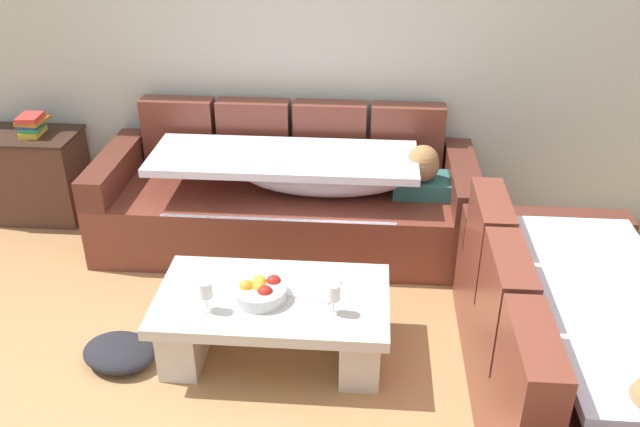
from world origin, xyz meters
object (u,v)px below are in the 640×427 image
Objects in this scene: fruit_bowl at (260,291)px; crumpled_garment at (119,352)px; coffee_table at (273,318)px; wine_glass_near_right at (333,293)px; open_magazine at (310,287)px; couch_along_wall at (293,198)px; couch_near_window at (577,362)px; wine_glass_near_left at (206,291)px; side_cabinet at (33,175)px; book_stack_on_cabinet at (32,124)px.

crumpled_garment is (-0.75, -0.10, -0.36)m from fruit_bowl.
fruit_bowl is at bearing -157.18° from coffee_table.
wine_glass_near_right reaches higher than open_magazine.
couch_along_wall is at bearing 115.63° from open_magazine.
coffee_table is 0.25m from open_magazine.
couch_near_window is at bearing -13.50° from coffee_table.
crumpled_garment is (-0.81, -0.13, -0.18)m from coffee_table.
couch_near_window is 1.55m from fruit_bowl.
couch_along_wall is 1.23m from fruit_bowl.
couch_near_window is 1.62× the size of coffee_table.
open_magazine is (0.49, 0.23, -0.11)m from wine_glass_near_left.
couch_along_wall is at bearing -6.69° from side_cabinet.
wine_glass_near_left is at bearing -153.17° from fruit_bowl.
wine_glass_near_left is 0.55m from open_magazine.
couch_along_wall is 1.89m from book_stack_on_cabinet.
couch_along_wall is 1.93m from side_cabinet.
wine_glass_near_right is at bearing -41.24° from open_magazine.
open_magazine is at bearing -33.19° from book_stack_on_cabinet.
wine_glass_near_right is at bearing 2.49° from wine_glass_near_left.
crumpled_garment is (-0.78, -1.33, -0.27)m from couch_along_wall.
open_magazine is at bearing -32.26° from side_cabinet.
open_magazine is (0.22, -1.12, 0.06)m from couch_along_wall.
wine_glass_near_left is (-0.25, -0.12, 0.07)m from fruit_bowl.
open_magazine reaches higher than coffee_table.
fruit_bowl is (-0.06, -0.02, 0.18)m from coffee_table.
couch_along_wall is 10.96× the size of book_stack_on_cabinet.
couch_near_window is 6.95× the size of open_magazine.
couch_along_wall reaches higher than coffee_table.
couch_near_window is 3.78m from book_stack_on_cabinet.
couch_near_window is at bearing -3.90° from open_magazine.
coffee_table is at bearing -36.21° from side_cabinet.
couch_along_wall is at bearing 59.68° from crumpled_garment.
couch_near_window is at bearing -28.09° from book_stack_on_cabinet.
wine_glass_near_left is at bearing 83.53° from couch_near_window.
wine_glass_near_right reaches higher than coffee_table.
crumpled_garment is at bearing -53.76° from side_cabinet.
wine_glass_near_right is at bearing -35.20° from book_stack_on_cabinet.
book_stack_on_cabinet reaches higher than coffee_table.
wine_glass_near_left is at bearing -43.81° from side_cabinet.
wine_glass_near_right is 0.23× the size of side_cabinet.
couch_along_wall reaches higher than crumpled_garment.
open_magazine is at bearing 71.34° from couch_near_window.
crumpled_garment is at bearing 84.46° from couch_near_window.
open_magazine is 1.24× the size of book_stack_on_cabinet.
book_stack_on_cabinet is (-1.87, 1.42, 0.48)m from coffee_table.
couch_along_wall reaches higher than book_stack_on_cabinet.
couch_near_window is at bearing -5.54° from crumpled_garment.
couch_along_wall reaches higher than wine_glass_near_left.
side_cabinet is at bearing 162.49° from open_magazine.
crumpled_garment is (-1.13, -0.01, -0.44)m from wine_glass_near_right.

